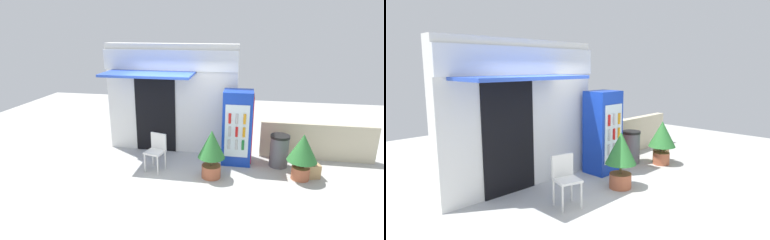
% 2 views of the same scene
% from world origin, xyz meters
% --- Properties ---
extents(ground, '(16.00, 16.00, 0.00)m').
position_xyz_m(ground, '(0.00, 0.00, 0.00)').
color(ground, '#B2B2AD').
extents(storefront_building, '(3.48, 1.33, 2.89)m').
position_xyz_m(storefront_building, '(-0.38, 1.66, 1.51)').
color(storefront_building, silver).
rests_on(storefront_building, ground).
extents(drink_cooler, '(0.73, 0.65, 1.85)m').
position_xyz_m(drink_cooler, '(1.43, 1.11, 0.92)').
color(drink_cooler, '#1438B2').
rests_on(drink_cooler, ground).
extents(plastic_chair, '(0.50, 0.50, 0.89)m').
position_xyz_m(plastic_chair, '(-0.43, 0.38, 0.53)').
color(plastic_chair, silver).
rests_on(plastic_chair, ground).
extents(potted_plant_near_shop, '(0.61, 0.61, 1.13)m').
position_xyz_m(potted_plant_near_shop, '(0.90, 0.21, 0.68)').
color(potted_plant_near_shop, '#AD5B3D').
rests_on(potted_plant_near_shop, ground).
extents(potted_plant_curbside, '(0.66, 0.66, 1.07)m').
position_xyz_m(potted_plant_curbside, '(2.89, 0.46, 0.67)').
color(potted_plant_curbside, '#AD5B3D').
rests_on(potted_plant_curbside, ground).
extents(trash_bin, '(0.46, 0.46, 0.80)m').
position_xyz_m(trash_bin, '(2.46, 1.08, 0.40)').
color(trash_bin, '#595960').
rests_on(trash_bin, ground).
extents(stone_boundary_wall, '(2.84, 0.21, 0.95)m').
position_xyz_m(stone_boundary_wall, '(3.44, 1.69, 0.48)').
color(stone_boundary_wall, beige).
rests_on(stone_boundary_wall, ground).
extents(cardboard_box, '(0.46, 0.39, 0.33)m').
position_xyz_m(cardboard_box, '(3.12, 0.61, 0.16)').
color(cardboard_box, tan).
rests_on(cardboard_box, ground).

